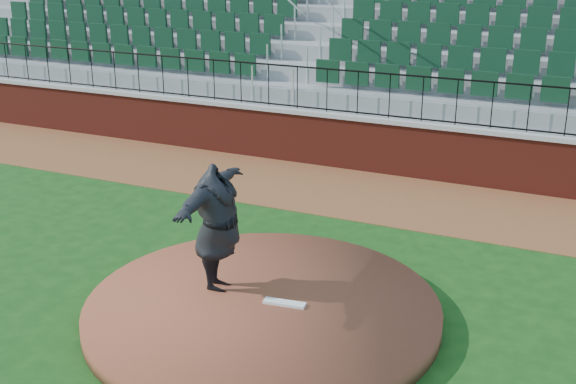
# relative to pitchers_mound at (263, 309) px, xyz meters

# --- Properties ---
(ground) EXTENTS (90.00, 90.00, 0.00)m
(ground) POSITION_rel_pitchers_mound_xyz_m (-0.41, 0.28, -0.12)
(ground) COLOR #144012
(ground) RESTS_ON ground
(warning_track) EXTENTS (34.00, 3.20, 0.01)m
(warning_track) POSITION_rel_pitchers_mound_xyz_m (-0.41, 5.68, -0.12)
(warning_track) COLOR brown
(warning_track) RESTS_ON ground
(field_wall) EXTENTS (34.00, 0.35, 1.20)m
(field_wall) POSITION_rel_pitchers_mound_xyz_m (-0.41, 7.28, 0.47)
(field_wall) COLOR maroon
(field_wall) RESTS_ON ground
(wall_cap) EXTENTS (34.00, 0.45, 0.10)m
(wall_cap) POSITION_rel_pitchers_mound_xyz_m (-0.41, 7.28, 1.12)
(wall_cap) COLOR #B7B7B7
(wall_cap) RESTS_ON field_wall
(wall_railing) EXTENTS (34.00, 0.05, 1.00)m
(wall_railing) POSITION_rel_pitchers_mound_xyz_m (-0.41, 7.28, 1.67)
(wall_railing) COLOR black
(wall_railing) RESTS_ON wall_cap
(seating_stands) EXTENTS (34.00, 5.10, 4.60)m
(seating_stands) POSITION_rel_pitchers_mound_xyz_m (-0.41, 10.00, 2.18)
(seating_stands) COLOR gray
(seating_stands) RESTS_ON ground
(concourse_wall) EXTENTS (34.00, 0.50, 5.50)m
(concourse_wall) POSITION_rel_pitchers_mound_xyz_m (-0.41, 12.80, 2.62)
(concourse_wall) COLOR maroon
(concourse_wall) RESTS_ON ground
(pitchers_mound) EXTENTS (5.14, 5.14, 0.25)m
(pitchers_mound) POSITION_rel_pitchers_mound_xyz_m (0.00, 0.00, 0.00)
(pitchers_mound) COLOR brown
(pitchers_mound) RESTS_ON ground
(pitching_rubber) EXTENTS (0.63, 0.23, 0.04)m
(pitching_rubber) POSITION_rel_pitchers_mound_xyz_m (0.32, 0.06, 0.15)
(pitching_rubber) COLOR white
(pitching_rubber) RESTS_ON pitchers_mound
(pitcher) EXTENTS (1.03, 2.48, 1.96)m
(pitcher) POSITION_rel_pitchers_mound_xyz_m (-0.79, 0.13, 1.10)
(pitcher) COLOR black
(pitcher) RESTS_ON pitchers_mound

